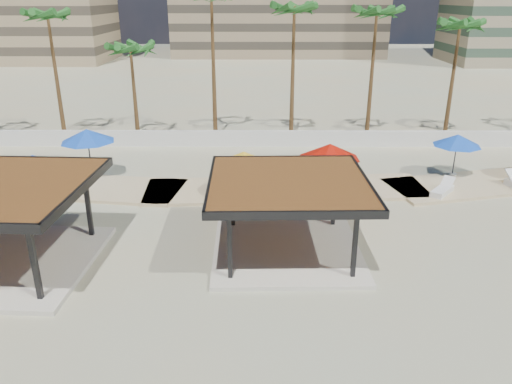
% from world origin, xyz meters
% --- Properties ---
extents(ground, '(200.00, 200.00, 0.00)m').
position_xyz_m(ground, '(0.00, 0.00, 0.00)').
color(ground, tan).
rests_on(ground, ground).
extents(promenade, '(44.45, 7.97, 0.24)m').
position_xyz_m(promenade, '(2.00, 7.67, 0.06)').
color(promenade, '#C6B284').
rests_on(promenade, ground).
extents(boundary_wall, '(56.00, 0.30, 1.20)m').
position_xyz_m(boundary_wall, '(0.00, 16.00, 0.60)').
color(boundary_wall, silver).
rests_on(boundary_wall, ground).
extents(pavilion_central, '(6.80, 6.80, 3.37)m').
position_xyz_m(pavilion_central, '(1.68, -0.38, 2.01)').
color(pavilion_central, beige).
rests_on(pavilion_central, ground).
extents(pavilion_west, '(7.51, 7.51, 3.64)m').
position_xyz_m(pavilion_west, '(-9.95, -1.63, 2.17)').
color(pavilion_west, beige).
rests_on(pavilion_west, ground).
extents(umbrella_a, '(3.27, 3.27, 2.30)m').
position_xyz_m(umbrella_a, '(-11.75, 5.80, 2.16)').
color(umbrella_a, beige).
rests_on(umbrella_a, promenade).
extents(umbrella_b, '(3.05, 3.05, 2.52)m').
position_xyz_m(umbrella_b, '(-0.36, 5.80, 2.34)').
color(umbrella_b, beige).
rests_on(umbrella_b, promenade).
extents(umbrella_c, '(4.34, 4.34, 2.95)m').
position_xyz_m(umbrella_c, '(4.25, 5.80, 2.72)').
color(umbrella_c, beige).
rests_on(umbrella_c, promenade).
extents(umbrella_d, '(3.31, 3.31, 2.57)m').
position_xyz_m(umbrella_d, '(12.37, 9.20, 2.39)').
color(umbrella_d, beige).
rests_on(umbrella_d, promenade).
extents(umbrella_f, '(3.61, 3.61, 2.89)m').
position_xyz_m(umbrella_f, '(-9.82, 9.12, 2.66)').
color(umbrella_f, beige).
rests_on(umbrella_f, promenade).
extents(lounger_a, '(1.31, 2.55, 0.92)m').
position_xyz_m(lounger_a, '(-12.59, 5.85, 0.40)').
color(lounger_a, silver).
rests_on(lounger_a, promenade).
extents(lounger_b, '(1.21, 2.33, 0.84)m').
position_xyz_m(lounger_b, '(0.71, 7.89, 0.38)').
color(lounger_b, silver).
rests_on(lounger_b, promenade).
extents(lounger_d, '(1.78, 1.96, 0.76)m').
position_xyz_m(lounger_d, '(10.69, 6.11, 0.36)').
color(lounger_d, silver).
rests_on(lounger_d, promenade).
extents(palm_b, '(3.00, 3.00, 9.98)m').
position_xyz_m(palm_b, '(-15.00, 18.70, 8.77)').
color(palm_b, brown).
rests_on(palm_b, ground).
extents(palm_c, '(3.00, 3.00, 7.66)m').
position_xyz_m(palm_c, '(-9.00, 18.10, 6.58)').
color(palm_c, brown).
rests_on(palm_c, ground).
extents(palm_d, '(3.00, 3.00, 11.31)m').
position_xyz_m(palm_d, '(-3.00, 18.90, 10.01)').
color(palm_d, brown).
rests_on(palm_d, ground).
extents(palm_e, '(3.00, 3.00, 10.43)m').
position_xyz_m(palm_e, '(3.00, 18.40, 9.19)').
color(palm_e, brown).
rests_on(palm_e, ground).
extents(palm_f, '(3.00, 3.00, 10.18)m').
position_xyz_m(palm_f, '(9.00, 18.60, 8.96)').
color(palm_f, brown).
rests_on(palm_f, ground).
extents(palm_g, '(3.00, 3.00, 9.32)m').
position_xyz_m(palm_g, '(15.00, 18.20, 8.16)').
color(palm_g, brown).
rests_on(palm_g, ground).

